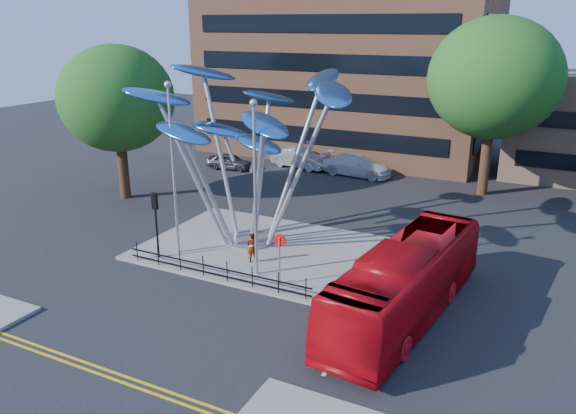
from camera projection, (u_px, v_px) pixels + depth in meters
The scene contains 17 objects.
ground at pixel (213, 301), 24.58m from camera, with size 120.00×120.00×0.00m, color black.
traffic_island at pixel (260, 248), 30.07m from camera, with size 12.00×9.00×0.15m, color slate.
double_yellow_near at pixel (116, 373), 19.49m from camera, with size 40.00×0.12×0.01m, color gold.
double_yellow_far at pixel (109, 378), 19.24m from camera, with size 40.00×0.12×0.01m, color gold.
tree_right at pixel (495, 78), 37.29m from camera, with size 8.80×8.80×12.11m.
tree_left at pixel (117, 99), 36.91m from camera, with size 7.60×7.60×10.32m.
leaf_sculpture at pixel (247, 118), 28.97m from camera, with size 12.72×9.54×9.51m.
street_lamp_left at pixel (172, 155), 27.79m from camera, with size 0.36×0.36×8.80m.
street_lamp_right at pixel (255, 174), 25.31m from camera, with size 0.36×0.36×8.30m.
traffic_light_island at pixel (155, 211), 28.02m from camera, with size 0.28×0.18×3.42m.
no_entry_sign_island at pixel (280, 250), 25.29m from camera, with size 0.60×0.10×2.45m.
pedestrian_railing_front at pixel (215, 270), 26.28m from camera, with size 10.00×0.06×1.00m.
red_bus at pixel (406, 282), 22.78m from camera, with size 2.66×11.39×3.17m, color #B10810.
pedestrian at pixel (252, 248), 27.93m from camera, with size 0.56×0.37×1.53m, color gray.
parked_car_left at pixel (230, 161), 46.37m from camera, with size 1.54×3.84×1.31m, color #3C3E43.
parked_car_mid at pixel (300, 158), 46.72m from camera, with size 1.72×4.93×1.63m, color #B3B6BB.
parked_car_right at pixel (357, 165), 44.41m from camera, with size 2.29×5.62×1.63m, color silver.
Camera 1 is at (12.87, -18.20, 11.61)m, focal length 35.00 mm.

